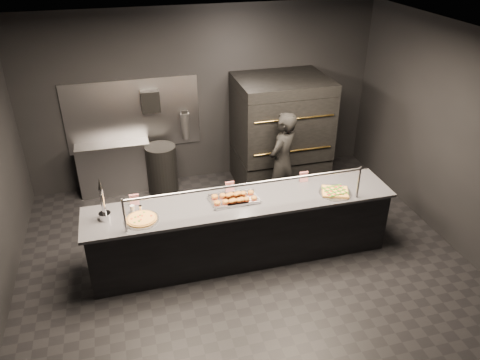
{
  "coord_description": "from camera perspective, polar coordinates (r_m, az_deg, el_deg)",
  "views": [
    {
      "loc": [
        -1.38,
        -5.02,
        4.16
      ],
      "look_at": [
        0.03,
        0.2,
        1.12
      ],
      "focal_mm": 35.0,
      "sensor_mm": 36.0,
      "label": 1
    }
  ],
  "objects": [
    {
      "name": "prep_shelf",
      "position": [
        8.23,
        -14.97,
        1.45
      ],
      "size": [
        1.2,
        0.35,
        0.9
      ],
      "primitive_type": "cube",
      "color": "#99999E",
      "rests_on": "ground"
    },
    {
      "name": "towel_dispenser",
      "position": [
        7.87,
        -10.89,
        9.43
      ],
      "size": [
        0.3,
        0.2,
        0.35
      ],
      "primitive_type": "cube",
      "color": "black",
      "rests_on": "room"
    },
    {
      "name": "beer_tap",
      "position": [
        5.93,
        -16.29,
        -3.27
      ],
      "size": [
        0.15,
        0.21,
        0.57
      ],
      "color": "silver",
      "rests_on": "service_counter"
    },
    {
      "name": "trash_bin",
      "position": [
        8.06,
        -9.49,
        1.31
      ],
      "size": [
        0.51,
        0.51,
        0.85
      ],
      "primitive_type": "cylinder",
      "color": "black",
      "rests_on": "ground"
    },
    {
      "name": "round_pizza",
      "position": [
        5.87,
        -11.9,
        -4.7
      ],
      "size": [
        0.43,
        0.43,
        0.03
      ],
      "color": "silver",
      "rests_on": "service_counter"
    },
    {
      "name": "tent_cards",
      "position": [
        6.29,
        -1.83,
        -0.88
      ],
      "size": [
        2.46,
        0.04,
        0.15
      ],
      "color": "white",
      "rests_on": "service_counter"
    },
    {
      "name": "slider_tray_a",
      "position": [
        6.12,
        -1.45,
        -2.34
      ],
      "size": [
        0.52,
        0.41,
        0.08
      ],
      "color": "silver",
      "rests_on": "service_counter"
    },
    {
      "name": "service_counter",
      "position": [
        6.38,
        0.23,
        -6.04
      ],
      "size": [
        4.1,
        0.78,
        1.37
      ],
      "color": "black",
      "rests_on": "ground"
    },
    {
      "name": "room",
      "position": [
        5.88,
        -0.1,
        2.42
      ],
      "size": [
        6.04,
        6.0,
        3.0
      ],
      "color": "black",
      "rests_on": "ground"
    },
    {
      "name": "square_pizza",
      "position": [
        6.42,
        11.51,
        -1.44
      ],
      "size": [
        0.44,
        0.44,
        0.05
      ],
      "color": "silver",
      "rests_on": "service_counter"
    },
    {
      "name": "pizza_oven",
      "position": [
        8.05,
        4.93,
        5.83
      ],
      "size": [
        1.5,
        1.23,
        1.91
      ],
      "color": "black",
      "rests_on": "ground"
    },
    {
      "name": "fire_extinguisher",
      "position": [
        8.11,
        -6.69,
        6.64
      ],
      "size": [
        0.14,
        0.14,
        0.51
      ],
      "color": "#B2B2B7",
      "rests_on": "room"
    },
    {
      "name": "condiment_jar",
      "position": [
        6.03,
        -12.69,
        -3.43
      ],
      "size": [
        0.15,
        0.06,
        0.1
      ],
      "color": "silver",
      "rests_on": "service_counter"
    },
    {
      "name": "slider_tray_b",
      "position": [
        6.15,
        0.15,
        -2.17
      ],
      "size": [
        0.48,
        0.37,
        0.07
      ],
      "color": "silver",
      "rests_on": "service_counter"
    },
    {
      "name": "worker",
      "position": [
        7.33,
        5.15,
        2.15
      ],
      "size": [
        0.72,
        0.69,
        1.65
      ],
      "primitive_type": "imported",
      "rotation": [
        0.0,
        0.0,
        3.84
      ],
      "color": "black",
      "rests_on": "ground"
    }
  ]
}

